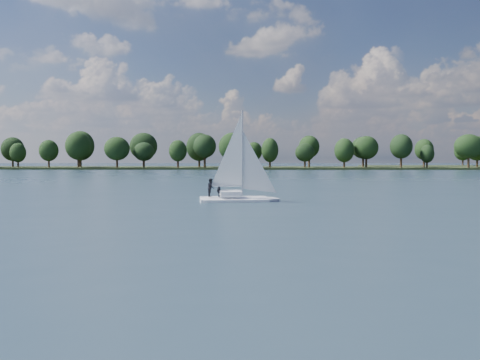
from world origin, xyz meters
The scene contains 4 objects.
ground centered at (0.00, 100.00, 0.00)m, with size 700.00×700.00×0.00m, color #233342.
far_shore centered at (0.00, 212.00, 0.00)m, with size 660.00×40.00×1.50m, color black.
sailboat centered at (-8.58, 39.40, 2.79)m, with size 7.86×3.38×10.02m.
treeline centered at (-3.82, 208.64, 8.12)m, with size 562.62×73.94×17.82m.
Camera 1 is at (-6.58, -16.49, 4.62)m, focal length 40.00 mm.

